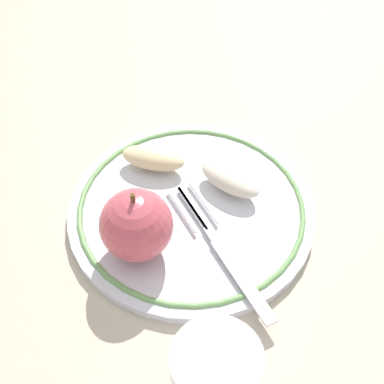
% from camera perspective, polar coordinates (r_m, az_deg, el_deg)
% --- Properties ---
extents(ground_plane, '(2.00, 2.00, 0.00)m').
position_cam_1_polar(ground_plane, '(0.54, 0.05, -2.77)').
color(ground_plane, '#BBAB92').
extents(plate, '(0.25, 0.25, 0.01)m').
position_cam_1_polar(plate, '(0.53, -0.00, -1.87)').
color(plate, silver).
rests_on(plate, ground_plane).
extents(apple_red_whole, '(0.07, 0.07, 0.07)m').
position_cam_1_polar(apple_red_whole, '(0.47, -5.96, -3.52)').
color(apple_red_whole, '#C34B55').
rests_on(apple_red_whole, plate).
extents(apple_slice_front, '(0.07, 0.07, 0.02)m').
position_cam_1_polar(apple_slice_front, '(0.54, 4.09, 1.34)').
color(apple_slice_front, beige).
rests_on(apple_slice_front, plate).
extents(apple_slice_back, '(0.06, 0.07, 0.02)m').
position_cam_1_polar(apple_slice_back, '(0.56, -4.16, 3.63)').
color(apple_slice_back, beige).
rests_on(apple_slice_back, plate).
extents(fork, '(0.17, 0.06, 0.00)m').
position_cam_1_polar(fork, '(0.49, 3.37, -6.36)').
color(fork, silver).
rests_on(fork, plate).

